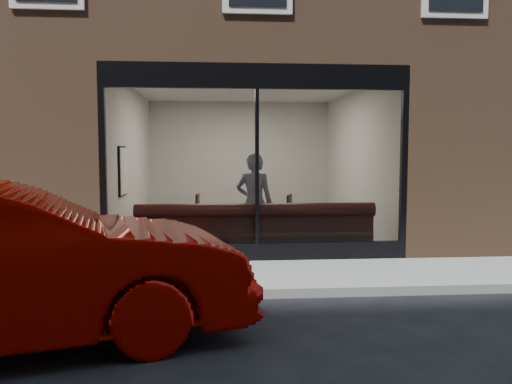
{
  "coord_description": "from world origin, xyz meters",
  "views": [
    {
      "loc": [
        -0.65,
        -6.02,
        1.78
      ],
      "look_at": [
        0.01,
        2.4,
        1.11
      ],
      "focal_mm": 35.0,
      "sensor_mm": 36.0,
      "label": 1
    }
  ],
  "objects": [
    {
      "name": "storefront_header",
      "position": [
        0.0,
        2.05,
        3.0
      ],
      "size": [
        5.0,
        0.1,
        0.4
      ],
      "primitive_type": "cube",
      "color": "black",
      "rests_on": "host_building_upper"
    },
    {
      "name": "storefront_mullion",
      "position": [
        0.0,
        2.05,
        1.55
      ],
      "size": [
        0.06,
        0.1,
        2.5
      ],
      "primitive_type": "cube",
      "color": "black",
      "rests_on": "storefront_kick"
    },
    {
      "name": "cafe_wall_back",
      "position": [
        0.0,
        7.99,
        1.6
      ],
      "size": [
        5.0,
        0.0,
        5.0
      ],
      "primitive_type": "plane",
      "rotation": [
        1.57,
        0.0,
        0.0
      ],
      "color": "silver",
      "rests_on": "ground"
    },
    {
      "name": "cafe_chair_right",
      "position": [
        0.6,
        3.8,
        0.24
      ],
      "size": [
        0.52,
        0.52,
        0.04
      ],
      "primitive_type": "cube",
      "rotation": [
        0.0,
        0.0,
        2.82
      ],
      "color": "black",
      "rests_on": "cafe_floor"
    },
    {
      "name": "host_building_pier_right",
      "position": [
        3.75,
        8.0,
        1.6
      ],
      "size": [
        2.5,
        12.0,
        3.2
      ],
      "primitive_type": "cube",
      "color": "brown",
      "rests_on": "ground"
    },
    {
      "name": "person",
      "position": [
        0.01,
        2.7,
        0.89
      ],
      "size": [
        0.72,
        0.56,
        1.77
      ],
      "primitive_type": "imported",
      "rotation": [
        0.0,
        0.0,
        2.92
      ],
      "color": "#929FBE",
      "rests_on": "cafe_floor"
    },
    {
      "name": "cafe_chair_left",
      "position": [
        -1.23,
        4.1,
        0.24
      ],
      "size": [
        0.43,
        0.43,
        0.04
      ],
      "primitive_type": "cube",
      "rotation": [
        0.0,
        0.0,
        3.07
      ],
      "color": "black",
      "rests_on": "cafe_floor"
    },
    {
      "name": "cafe_ceiling",
      "position": [
        0.0,
        5.0,
        3.19
      ],
      "size": [
        6.0,
        6.0,
        0.0
      ],
      "primitive_type": "plane",
      "rotation": [
        3.14,
        0.0,
        0.0
      ],
      "color": "white",
      "rests_on": "host_building_upper"
    },
    {
      "name": "host_building_backfill",
      "position": [
        0.0,
        11.0,
        1.6
      ],
      "size": [
        5.0,
        6.0,
        3.2
      ],
      "primitive_type": "cube",
      "color": "brown",
      "rests_on": "ground"
    },
    {
      "name": "cafe_table_right",
      "position": [
        0.48,
        3.43,
        0.74
      ],
      "size": [
        0.71,
        0.71,
        0.04
      ],
      "primitive_type": "cube",
      "rotation": [
        0.0,
        0.0,
        0.15
      ],
      "color": "black",
      "rests_on": "cafe_floor"
    },
    {
      "name": "cafe_wall_left",
      "position": [
        -2.49,
        5.0,
        1.6
      ],
      "size": [
        0.0,
        6.0,
        6.0
      ],
      "primitive_type": "plane",
      "rotation": [
        1.57,
        0.0,
        1.57
      ],
      "color": "silver",
      "rests_on": "ground"
    },
    {
      "name": "storefront_glass",
      "position": [
        0.0,
        2.02,
        1.55
      ],
      "size": [
        4.8,
        0.0,
        4.8
      ],
      "primitive_type": "plane",
      "rotation": [
        1.57,
        0.0,
        0.0
      ],
      "color": "white",
      "rests_on": "storefront_kick"
    },
    {
      "name": "storefront_kick",
      "position": [
        0.0,
        2.05,
        0.15
      ],
      "size": [
        5.0,
        0.1,
        0.3
      ],
      "primitive_type": "cube",
      "color": "black",
      "rests_on": "ground"
    },
    {
      "name": "cafe_floor",
      "position": [
        0.0,
        5.0,
        0.02
      ],
      "size": [
        6.0,
        6.0,
        0.0
      ],
      "primitive_type": "plane",
      "color": "#2D2D30",
      "rests_on": "ground"
    },
    {
      "name": "kerb_near",
      "position": [
        0.0,
        -0.05,
        0.06
      ],
      "size": [
        40.0,
        0.1,
        0.12
      ],
      "primitive_type": "cube",
      "color": "gray",
      "rests_on": "ground"
    },
    {
      "name": "host_building_pier_left",
      "position": [
        -3.75,
        8.0,
        1.6
      ],
      "size": [
        2.5,
        12.0,
        3.2
      ],
      "primitive_type": "cube",
      "color": "brown",
      "rests_on": "ground"
    },
    {
      "name": "wall_poster",
      "position": [
        -2.45,
        3.79,
        1.42
      ],
      "size": [
        0.02,
        0.68,
        0.9
      ],
      "primitive_type": "cube",
      "color": "white",
      "rests_on": "cafe_wall_left"
    },
    {
      "name": "banquette",
      "position": [
        0.0,
        2.45,
        0.23
      ],
      "size": [
        4.0,
        0.55,
        0.45
      ],
      "primitive_type": "cube",
      "color": "#371514",
      "rests_on": "cafe_floor"
    },
    {
      "name": "sidewalk_near",
      "position": [
        0.0,
        1.0,
        0.01
      ],
      "size": [
        40.0,
        2.0,
        0.01
      ],
      "primitive_type": "cube",
      "color": "gray",
      "rests_on": "ground"
    },
    {
      "name": "cafe_table_left",
      "position": [
        -1.43,
        3.0,
        0.74
      ],
      "size": [
        0.61,
        0.61,
        0.04
      ],
      "primitive_type": "cube",
      "rotation": [
        0.0,
        0.0,
        -0.12
      ],
      "color": "black",
      "rests_on": "cafe_floor"
    },
    {
      "name": "cafe_wall_right",
      "position": [
        2.49,
        5.0,
        1.6
      ],
      "size": [
        0.0,
        6.0,
        6.0
      ],
      "primitive_type": "plane",
      "rotation": [
        1.57,
        0.0,
        -1.57
      ],
      "color": "silver",
      "rests_on": "ground"
    },
    {
      "name": "ground",
      "position": [
        0.0,
        0.0,
        0.0
      ],
      "size": [
        120.0,
        120.0,
        0.0
      ],
      "primitive_type": "plane",
      "color": "black",
      "rests_on": "ground"
    }
  ]
}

